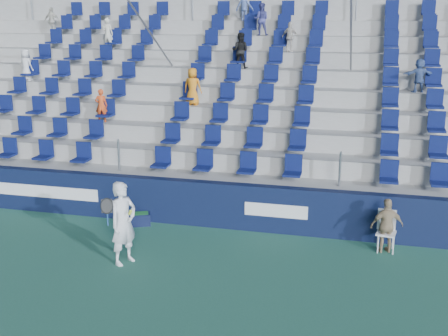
# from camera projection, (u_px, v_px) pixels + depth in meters

# --- Properties ---
(ground) EXTENTS (70.00, 70.00, 0.00)m
(ground) POSITION_uv_depth(u_px,v_px,m) (182.00, 279.00, 11.83)
(ground) COLOR #2A624E
(ground) RESTS_ON ground
(sponsor_wall) EXTENTS (24.00, 0.32, 1.20)m
(sponsor_wall) POSITION_uv_depth(u_px,v_px,m) (220.00, 205.00, 14.62)
(sponsor_wall) COLOR #0E1736
(sponsor_wall) RESTS_ON ground
(grandstand) EXTENTS (24.00, 8.17, 6.63)m
(grandstand) POSITION_uv_depth(u_px,v_px,m) (257.00, 115.00, 18.99)
(grandstand) COLOR #A3A39E
(grandstand) RESTS_ON ground
(tennis_player) EXTENTS (0.75, 0.81, 1.89)m
(tennis_player) POSITION_uv_depth(u_px,v_px,m) (123.00, 223.00, 12.36)
(tennis_player) COLOR silver
(tennis_player) RESTS_ON ground
(line_judge_chair) EXTENTS (0.49, 0.50, 0.97)m
(line_judge_chair) POSITION_uv_depth(u_px,v_px,m) (386.00, 227.00, 13.18)
(line_judge_chair) COLOR white
(line_judge_chair) RESTS_ON ground
(line_judge) EXTENTS (0.83, 0.53, 1.31)m
(line_judge) POSITION_uv_depth(u_px,v_px,m) (387.00, 226.00, 13.01)
(line_judge) COLOR tan
(line_judge) RESTS_ON ground
(ball_bin) EXTENTS (0.68, 0.58, 0.32)m
(ball_bin) POSITION_uv_depth(u_px,v_px,m) (139.00, 218.00, 14.86)
(ball_bin) COLOR black
(ball_bin) RESTS_ON ground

